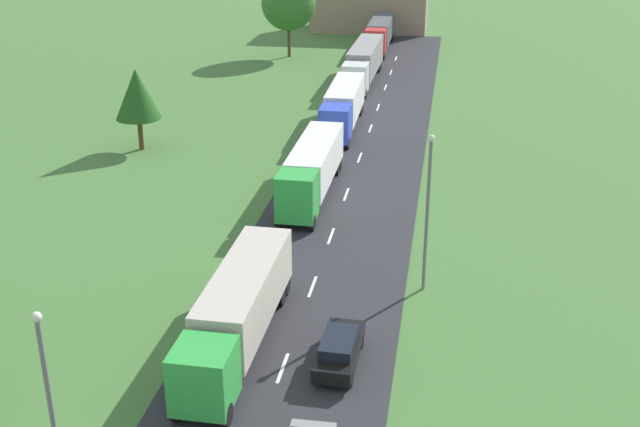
% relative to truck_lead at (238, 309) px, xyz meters
% --- Properties ---
extents(road, '(10.00, 140.00, 0.06)m').
position_rel_truck_lead_xyz_m(road, '(2.40, 9.58, -2.02)').
color(road, '#2B2B30').
rests_on(road, ground).
extents(lane_marking_centre, '(0.16, 120.62, 0.01)m').
position_rel_truck_lead_xyz_m(lane_marking_centre, '(2.40, 5.80, -1.98)').
color(lane_marking_centre, white).
rests_on(lane_marking_centre, road).
extents(truck_lead, '(2.63, 12.71, 3.45)m').
position_rel_truck_lead_xyz_m(truck_lead, '(0.00, 0.00, 0.00)').
color(truck_lead, green).
rests_on(truck_lead, road).
extents(truck_second, '(2.58, 12.78, 3.47)m').
position_rel_truck_lead_xyz_m(truck_second, '(0.07, 19.62, 0.03)').
color(truck_second, green).
rests_on(truck_second, road).
extents(truck_third, '(2.63, 12.63, 3.54)m').
position_rel_truck_lead_xyz_m(truck_third, '(-0.01, 35.75, 0.05)').
color(truck_third, blue).
rests_on(truck_third, road).
extents(truck_fourth, '(2.76, 14.88, 3.80)m').
position_rel_truck_lead_xyz_m(truck_fourth, '(-0.14, 52.68, 0.17)').
color(truck_fourth, white).
rests_on(truck_fourth, road).
extents(truck_fifth, '(2.52, 14.32, 3.51)m').
position_rel_truck_lead_xyz_m(truck_fifth, '(-0.10, 70.58, 0.06)').
color(truck_fifth, red).
rests_on(truck_fifth, road).
extents(car_second, '(1.87, 4.65, 1.52)m').
position_rel_truck_lead_xyz_m(car_second, '(4.88, -0.77, -1.19)').
color(car_second, black).
rests_on(car_second, road).
extents(lamppost_lead, '(0.36, 0.36, 7.85)m').
position_rel_truck_lead_xyz_m(lamppost_lead, '(-3.54, -11.06, 2.35)').
color(lamppost_lead, slate).
rests_on(lamppost_lead, ground).
extents(lamppost_second, '(0.36, 0.36, 8.71)m').
position_rel_truck_lead_xyz_m(lamppost_second, '(8.33, 7.22, 2.79)').
color(lamppost_second, slate).
rests_on(lamppost_second, ground).
extents(tree_birch, '(3.63, 3.63, 6.60)m').
position_rel_truck_lead_xyz_m(tree_birch, '(-15.33, 27.42, 2.53)').
color(tree_birch, '#513823').
rests_on(tree_birch, ground).
extents(tree_maple, '(6.46, 6.46, 9.59)m').
position_rel_truck_lead_xyz_m(tree_maple, '(-10.51, 64.14, 4.30)').
color(tree_maple, '#513823').
rests_on(tree_maple, ground).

